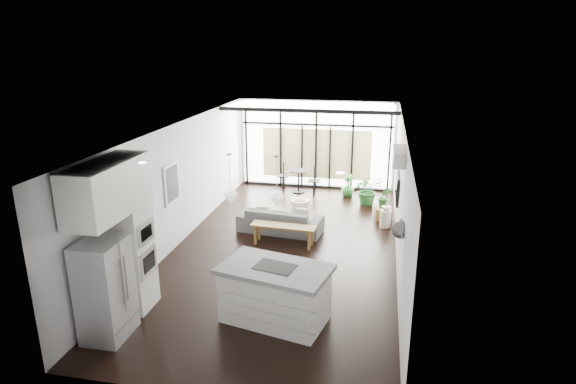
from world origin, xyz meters
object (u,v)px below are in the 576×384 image
at_px(island, 275,294).
at_px(milk_can, 386,217).
at_px(fridge, 105,290).
at_px(sofa, 280,216).
at_px(console_bench, 283,235).
at_px(pouf, 300,207).
at_px(tv, 397,187).

bearing_deg(island, milk_can, 82.11).
relative_size(island, fridge, 1.10).
distance_m(island, milk_can, 5.09).
xyz_separation_m(fridge, sofa, (1.77, 4.89, -0.41)).
bearing_deg(fridge, console_bench, 63.83).
bearing_deg(sofa, pouf, -94.63).
distance_m(island, sofa, 4.00).
bearing_deg(island, sofa, 113.92).
distance_m(fridge, sofa, 5.22).
bearing_deg(island, fridge, -146.03).
xyz_separation_m(sofa, pouf, (0.26, 1.33, -0.20)).
xyz_separation_m(fridge, milk_can, (4.34, 5.71, -0.54)).
height_order(fridge, console_bench, fridge).
bearing_deg(milk_can, tv, -74.61).
xyz_separation_m(console_bench, pouf, (0.02, 2.12, -0.04)).
height_order(pouf, tv, tv).
bearing_deg(tv, island, -116.98).
bearing_deg(fridge, sofa, 70.13).
bearing_deg(console_bench, sofa, 111.01).
bearing_deg(milk_can, fridge, -127.22).
bearing_deg(tv, milk_can, 105.39).
relative_size(console_bench, pouf, 2.94).
distance_m(milk_can, tv, 1.29).
height_order(island, sofa, island).
bearing_deg(pouf, island, -84.69).
bearing_deg(tv, console_bench, -161.35).
xyz_separation_m(fridge, tv, (4.55, 4.95, 0.48)).
xyz_separation_m(island, milk_can, (1.82, 4.75, -0.22)).
distance_m(console_bench, milk_can, 2.84).
height_order(sofa, console_bench, sofa).
relative_size(island, sofa, 0.87).
relative_size(fridge, sofa, 0.79).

